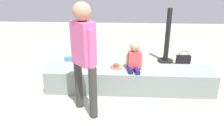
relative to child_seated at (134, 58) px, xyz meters
The scene contains 13 objects.
ground_plane 0.61m from the child_seated, 157.26° to the left, with size 12.00×12.00×0.00m, color #A1A18D.
concrete_ledge 0.42m from the child_seated, 157.26° to the left, with size 2.87×0.56×0.39m, color gray.
child_seated is the anchor object (origin of this frame).
adult_standing 1.06m from the child_seated, 135.86° to the right, with size 0.37×0.37×1.59m.
cake_plate 0.37m from the child_seated, 164.46° to the left, with size 0.22×0.22×0.07m.
gift_bag 1.60m from the child_seated, 149.03° to the left, with size 0.21×0.10×0.36m.
railing_post 1.67m from the child_seated, 60.91° to the left, with size 0.36×0.36×1.24m.
water_bottle_near_gift 0.85m from the child_seated, 105.78° to the left, with size 0.07×0.07×0.23m.
water_bottle_far_side 1.21m from the child_seated, 35.05° to the left, with size 0.06×0.06×0.22m.
party_cup_red 1.28m from the child_seated, 64.81° to the left, with size 0.09×0.09×0.10m, color red.
cake_box_white 1.26m from the child_seated, 119.79° to the left, with size 0.28×0.33×0.11m, color white.
handbag_black_leather 1.76m from the child_seated, 46.60° to the left, with size 0.31×0.10×0.35m.
handbag_brown_canvas 1.10m from the child_seated, 86.72° to the left, with size 0.28×0.11×0.34m.
Camera 1 is at (-0.10, -3.47, 1.88)m, focal length 34.93 mm.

